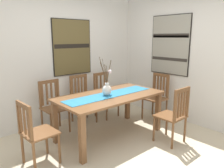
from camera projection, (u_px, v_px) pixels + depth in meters
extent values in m
cube|color=beige|center=(127.00, 153.00, 3.33)|extent=(6.40, 6.40, 0.03)
cube|color=silver|center=(63.00, 56.00, 4.41)|extent=(6.40, 0.12, 2.70)
cube|color=silver|center=(195.00, 56.00, 4.24)|extent=(0.12, 6.40, 2.70)
cube|color=brown|center=(110.00, 96.00, 3.72)|extent=(1.84, 0.96, 0.03)
cube|color=brown|center=(82.00, 139.00, 2.97)|extent=(0.08, 0.08, 0.72)
cube|color=brown|center=(158.00, 112.00, 4.05)|extent=(0.08, 0.08, 0.72)
cube|color=brown|center=(55.00, 122.00, 3.56)|extent=(0.08, 0.08, 0.72)
cube|color=brown|center=(127.00, 102.00, 4.64)|extent=(0.08, 0.08, 0.72)
cube|color=#236B93|center=(110.00, 95.00, 3.72)|extent=(1.69, 0.36, 0.01)
ellipsoid|color=silver|center=(107.00, 90.00, 3.65)|extent=(0.17, 0.14, 0.18)
cylinder|color=silver|center=(107.00, 84.00, 3.63)|extent=(0.07, 0.07, 0.04)
cylinder|color=brown|center=(109.00, 72.00, 3.49)|extent=(0.08, 0.19, 0.40)
cylinder|color=brown|center=(103.00, 71.00, 3.56)|extent=(0.12, 0.05, 0.40)
cylinder|color=brown|center=(105.00, 71.00, 3.48)|extent=(0.18, 0.11, 0.42)
cylinder|color=brown|center=(104.00, 73.00, 3.56)|extent=(0.12, 0.05, 0.36)
cylinder|color=brown|center=(107.00, 74.00, 3.64)|extent=(0.06, 0.09, 0.28)
cylinder|color=brown|center=(103.00, 70.00, 3.54)|extent=(0.14, 0.03, 0.44)
cylinder|color=brown|center=(106.00, 74.00, 3.55)|extent=(0.08, 0.04, 0.32)
sphere|color=silver|center=(110.00, 72.00, 3.59)|extent=(0.07, 0.07, 0.07)
cube|color=brown|center=(155.00, 99.00, 4.59)|extent=(0.43, 0.43, 0.03)
cylinder|color=brown|center=(156.00, 113.00, 4.39)|extent=(0.04, 0.04, 0.44)
cylinder|color=brown|center=(142.00, 109.00, 4.65)|extent=(0.04, 0.04, 0.44)
cylinder|color=brown|center=(166.00, 109.00, 4.63)|extent=(0.04, 0.04, 0.44)
cylinder|color=brown|center=(153.00, 105.00, 4.89)|extent=(0.04, 0.04, 0.44)
cube|color=brown|center=(168.00, 87.00, 4.53)|extent=(0.04, 0.04, 0.50)
cube|color=brown|center=(154.00, 84.00, 4.79)|extent=(0.04, 0.04, 0.50)
cube|color=brown|center=(161.00, 75.00, 4.61)|extent=(0.04, 0.38, 0.06)
cube|color=brown|center=(167.00, 87.00, 4.55)|extent=(0.02, 0.04, 0.41)
cube|color=brown|center=(164.00, 86.00, 4.61)|extent=(0.02, 0.04, 0.41)
cube|color=brown|center=(161.00, 86.00, 4.66)|extent=(0.02, 0.04, 0.41)
cube|color=brown|center=(158.00, 85.00, 4.71)|extent=(0.02, 0.04, 0.41)
cube|color=brown|center=(155.00, 85.00, 4.77)|extent=(0.02, 0.04, 0.41)
cube|color=brown|center=(107.00, 96.00, 4.75)|extent=(0.45, 0.45, 0.03)
cylinder|color=brown|center=(118.00, 107.00, 4.80)|extent=(0.04, 0.04, 0.44)
cylinder|color=brown|center=(107.00, 110.00, 4.55)|extent=(0.04, 0.04, 0.44)
cylinder|color=brown|center=(107.00, 103.00, 5.05)|extent=(0.04, 0.04, 0.44)
cylinder|color=brown|center=(95.00, 107.00, 4.80)|extent=(0.04, 0.04, 0.44)
cube|color=brown|center=(107.00, 82.00, 4.95)|extent=(0.04, 0.04, 0.50)
cube|color=brown|center=(95.00, 85.00, 4.70)|extent=(0.04, 0.04, 0.50)
cube|color=brown|center=(101.00, 74.00, 4.78)|extent=(0.38, 0.06, 0.06)
cube|color=brown|center=(105.00, 83.00, 4.91)|extent=(0.04, 0.02, 0.41)
cube|color=brown|center=(101.00, 84.00, 4.83)|extent=(0.04, 0.02, 0.41)
cube|color=brown|center=(97.00, 85.00, 4.75)|extent=(0.04, 0.02, 0.41)
cube|color=brown|center=(84.00, 101.00, 4.42)|extent=(0.43, 0.43, 0.03)
cylinder|color=brown|center=(97.00, 112.00, 4.44)|extent=(0.04, 0.04, 0.44)
cylinder|color=brown|center=(81.00, 116.00, 4.22)|extent=(0.04, 0.04, 0.44)
cylinder|color=brown|center=(87.00, 108.00, 4.71)|extent=(0.04, 0.04, 0.44)
cylinder|color=brown|center=(72.00, 111.00, 4.49)|extent=(0.04, 0.04, 0.44)
cube|color=brown|center=(86.00, 86.00, 4.62)|extent=(0.04, 0.04, 0.50)
cube|color=brown|center=(71.00, 88.00, 4.39)|extent=(0.04, 0.04, 0.50)
cube|color=brown|center=(78.00, 76.00, 4.46)|extent=(0.38, 0.04, 0.06)
cube|color=brown|center=(85.00, 86.00, 4.60)|extent=(0.04, 0.02, 0.41)
cube|color=brown|center=(82.00, 87.00, 4.56)|extent=(0.04, 0.02, 0.41)
cube|color=brown|center=(79.00, 87.00, 4.51)|extent=(0.04, 0.02, 0.41)
cube|color=brown|center=(75.00, 88.00, 4.46)|extent=(0.04, 0.02, 0.41)
cube|color=brown|center=(72.00, 89.00, 4.41)|extent=(0.04, 0.02, 0.41)
cube|color=brown|center=(55.00, 109.00, 3.95)|extent=(0.43, 0.43, 0.03)
cylinder|color=brown|center=(69.00, 121.00, 3.99)|extent=(0.04, 0.04, 0.44)
cylinder|color=brown|center=(51.00, 126.00, 3.75)|extent=(0.04, 0.04, 0.44)
cylinder|color=brown|center=(60.00, 116.00, 4.25)|extent=(0.04, 0.04, 0.44)
cylinder|color=brown|center=(42.00, 120.00, 4.01)|extent=(0.04, 0.04, 0.44)
cube|color=brown|center=(58.00, 91.00, 4.15)|extent=(0.04, 0.04, 0.49)
cube|color=brown|center=(40.00, 95.00, 3.91)|extent=(0.04, 0.04, 0.49)
cube|color=brown|center=(48.00, 82.00, 3.99)|extent=(0.38, 0.04, 0.06)
cube|color=brown|center=(56.00, 92.00, 4.13)|extent=(0.04, 0.02, 0.40)
cube|color=brown|center=(52.00, 93.00, 4.07)|extent=(0.04, 0.02, 0.40)
cube|color=brown|center=(47.00, 94.00, 4.01)|extent=(0.04, 0.02, 0.40)
cube|color=brown|center=(42.00, 95.00, 3.95)|extent=(0.04, 0.02, 0.40)
cube|color=brown|center=(170.00, 116.00, 3.58)|extent=(0.42, 0.42, 0.03)
cylinder|color=brown|center=(154.00, 129.00, 3.64)|extent=(0.04, 0.04, 0.44)
cylinder|color=brown|center=(167.00, 123.00, 3.88)|extent=(0.04, 0.04, 0.44)
cylinder|color=brown|center=(173.00, 136.00, 3.38)|extent=(0.04, 0.04, 0.44)
cylinder|color=brown|center=(185.00, 130.00, 3.61)|extent=(0.04, 0.04, 0.44)
cube|color=brown|center=(175.00, 106.00, 3.27)|extent=(0.04, 0.04, 0.49)
cube|color=brown|center=(188.00, 101.00, 3.50)|extent=(0.04, 0.04, 0.49)
cube|color=brown|center=(183.00, 90.00, 3.34)|extent=(0.38, 0.03, 0.06)
cube|color=brown|center=(176.00, 107.00, 3.29)|extent=(0.04, 0.02, 0.40)
cube|color=brown|center=(179.00, 106.00, 3.34)|extent=(0.04, 0.02, 0.40)
cube|color=brown|center=(181.00, 105.00, 3.39)|extent=(0.04, 0.02, 0.40)
cube|color=brown|center=(184.00, 104.00, 3.44)|extent=(0.04, 0.02, 0.40)
cube|color=brown|center=(187.00, 103.00, 3.49)|extent=(0.04, 0.02, 0.40)
cube|color=brown|center=(40.00, 133.00, 2.95)|extent=(0.44, 0.44, 0.03)
cylinder|color=brown|center=(47.00, 140.00, 3.25)|extent=(0.04, 0.04, 0.44)
cylinder|color=brown|center=(59.00, 149.00, 3.00)|extent=(0.04, 0.04, 0.44)
cylinder|color=brown|center=(23.00, 148.00, 3.01)|extent=(0.04, 0.04, 0.44)
cylinder|color=brown|center=(34.00, 159.00, 2.75)|extent=(0.04, 0.04, 0.44)
cube|color=brown|center=(19.00, 116.00, 2.90)|extent=(0.04, 0.04, 0.45)
cube|color=brown|center=(31.00, 124.00, 2.65)|extent=(0.04, 0.04, 0.45)
cube|color=brown|center=(23.00, 105.00, 2.73)|extent=(0.05, 0.38, 0.06)
cube|color=brown|center=(21.00, 119.00, 2.86)|extent=(0.02, 0.04, 0.36)
cube|color=brown|center=(25.00, 121.00, 2.78)|extent=(0.02, 0.04, 0.36)
cube|color=brown|center=(28.00, 124.00, 2.70)|extent=(0.02, 0.04, 0.36)
cube|color=black|center=(72.00, 47.00, 4.45)|extent=(0.88, 0.04, 1.12)
cube|color=brown|center=(73.00, 47.00, 4.44)|extent=(0.85, 0.01, 1.09)
cube|color=black|center=(73.00, 46.00, 4.43)|extent=(0.82, 0.00, 0.08)
cube|color=black|center=(170.00, 45.00, 4.55)|extent=(0.04, 0.91, 1.23)
cube|color=gray|center=(170.00, 45.00, 4.54)|extent=(0.01, 0.88, 1.20)
cube|color=#2D2823|center=(170.00, 37.00, 4.50)|extent=(0.00, 0.85, 0.05)
cube|color=#2D2823|center=(170.00, 35.00, 4.49)|extent=(0.00, 0.85, 0.07)
cube|color=#2D2823|center=(169.00, 59.00, 4.60)|extent=(0.00, 0.85, 0.06)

